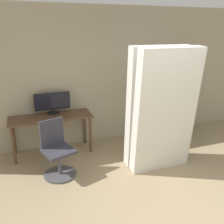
{
  "coord_description": "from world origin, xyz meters",
  "views": [
    {
      "loc": [
        -1.67,
        -1.8,
        2.26
      ],
      "look_at": [
        -0.42,
        1.6,
        1.05
      ],
      "focal_mm": 40.0,
      "sensor_mm": 36.0,
      "label": 1
    }
  ],
  "objects_px": {
    "monitor": "(52,102)",
    "office_chair": "(57,154)",
    "mattress_far": "(157,107)",
    "mattress_near": "(166,112)",
    "bookshelf": "(173,98)"
  },
  "relations": [
    {
      "from": "bookshelf",
      "to": "mattress_far",
      "type": "relative_size",
      "value": 0.8
    },
    {
      "from": "mattress_near",
      "to": "monitor",
      "type": "bearing_deg",
      "value": 138.69
    },
    {
      "from": "bookshelf",
      "to": "mattress_near",
      "type": "xyz_separation_m",
      "value": [
        -1.06,
        -1.38,
        0.23
      ]
    },
    {
      "from": "mattress_far",
      "to": "monitor",
      "type": "bearing_deg",
      "value": 145.0
    },
    {
      "from": "monitor",
      "to": "mattress_far",
      "type": "xyz_separation_m",
      "value": [
        1.58,
        -1.1,
        0.06
      ]
    },
    {
      "from": "monitor",
      "to": "bookshelf",
      "type": "distance_m",
      "value": 2.65
    },
    {
      "from": "mattress_near",
      "to": "office_chair",
      "type": "bearing_deg",
      "value": 164.8
    },
    {
      "from": "office_chair",
      "to": "mattress_far",
      "type": "distance_m",
      "value": 1.8
    },
    {
      "from": "mattress_far",
      "to": "mattress_near",
      "type": "bearing_deg",
      "value": -90.0
    },
    {
      "from": "bookshelf",
      "to": "mattress_near",
      "type": "distance_m",
      "value": 1.76
    },
    {
      "from": "monitor",
      "to": "bookshelf",
      "type": "relative_size",
      "value": 0.41
    },
    {
      "from": "monitor",
      "to": "office_chair",
      "type": "relative_size",
      "value": 0.72
    },
    {
      "from": "monitor",
      "to": "mattress_near",
      "type": "relative_size",
      "value": 0.32
    },
    {
      "from": "monitor",
      "to": "office_chair",
      "type": "bearing_deg",
      "value": -95.54
    },
    {
      "from": "monitor",
      "to": "mattress_near",
      "type": "bearing_deg",
      "value": -41.31
    }
  ]
}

